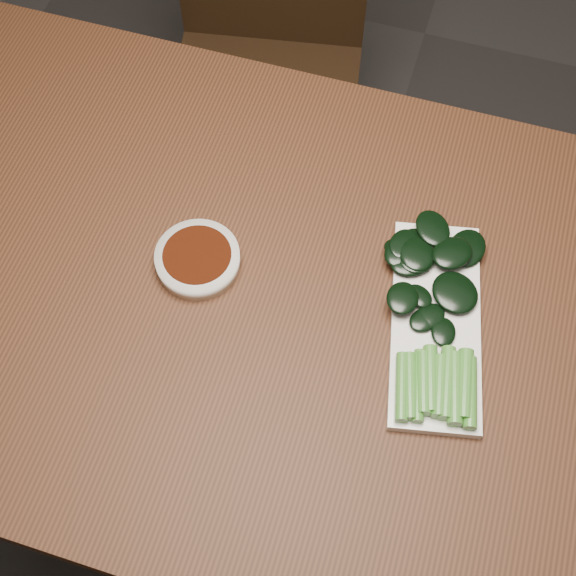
{
  "coord_description": "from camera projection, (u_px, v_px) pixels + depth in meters",
  "views": [
    {
      "loc": [
        0.14,
        -0.48,
        1.71
      ],
      "look_at": [
        -0.01,
        0.01,
        0.76
      ],
      "focal_mm": 50.0,
      "sensor_mm": 36.0,
      "label": 1
    }
  ],
  "objects": [
    {
      "name": "ground",
      "position": [
        292.0,
        459.0,
        1.75
      ],
      "size": [
        6.0,
        6.0,
        0.0
      ],
      "primitive_type": "plane",
      "color": "#2F2C2C",
      "rests_on": "ground"
    },
    {
      "name": "gai_lan",
      "position": [
        432.0,
        318.0,
        1.05
      ],
      "size": [
        0.18,
        0.32,
        0.02
      ],
      "color": "#488D30",
      "rests_on": "serving_plate"
    },
    {
      "name": "chair_far",
      "position": [
        266.0,
        59.0,
        1.65
      ],
      "size": [
        0.45,
        0.45,
        0.89
      ],
      "rotation": [
        0.0,
        0.0,
        0.18
      ],
      "color": "black",
      "rests_on": "ground"
    },
    {
      "name": "table",
      "position": [
        295.0,
        324.0,
        1.15
      ],
      "size": [
        1.4,
        0.8,
        0.75
      ],
      "color": "#432313",
      "rests_on": "ground"
    },
    {
      "name": "sauce_bowl",
      "position": [
        198.0,
        259.0,
        1.1
      ],
      "size": [
        0.12,
        0.12,
        0.03
      ],
      "color": "white",
      "rests_on": "table"
    },
    {
      "name": "serving_plate",
      "position": [
        435.0,
        324.0,
        1.06
      ],
      "size": [
        0.17,
        0.32,
        0.01
      ],
      "rotation": [
        0.0,
        0.0,
        0.2
      ],
      "color": "white",
      "rests_on": "table"
    }
  ]
}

